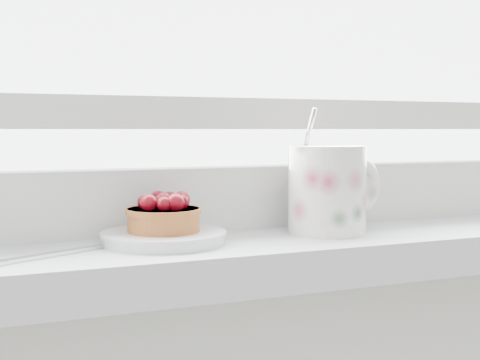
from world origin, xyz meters
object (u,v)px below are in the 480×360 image
saucer (164,238)px  fork (77,250)px  raspberry_tart (164,214)px  floral_mug (329,188)px

saucer → fork: 0.09m
fork → raspberry_tart: bearing=7.5°
saucer → fork: size_ratio=0.68×
raspberry_tart → fork: (-0.09, -0.01, -0.03)m
saucer → fork: (-0.09, -0.01, -0.00)m
saucer → floral_mug: size_ratio=0.91×
raspberry_tart → fork: bearing=-172.5°
fork → saucer: bearing=7.5°
saucer → floral_mug: 0.19m
floral_mug → raspberry_tart: bearing=178.3°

